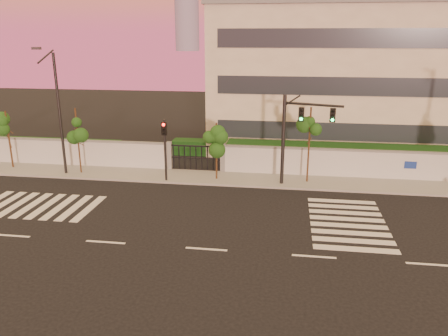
{
  "coord_description": "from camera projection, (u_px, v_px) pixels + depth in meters",
  "views": [
    {
      "loc": [
        3.52,
        -18.28,
        9.65
      ],
      "look_at": [
        -0.03,
        6.0,
        2.21
      ],
      "focal_mm": 35.0,
      "sensor_mm": 36.0,
      "label": 1
    }
  ],
  "objects": [
    {
      "name": "street_tree_b",
      "position": [
        8.0,
        127.0,
        32.14
      ],
      "size": [
        1.62,
        1.29,
        4.41
      ],
      "color": "#382314",
      "rests_on": "ground"
    },
    {
      "name": "perimeter_wall",
      "position": [
        238.0,
        159.0,
        31.64
      ],
      "size": [
        60.0,
        0.36,
        2.2
      ],
      "color": "#B9BBC0",
      "rests_on": "ground"
    },
    {
      "name": "ground",
      "position": [
        206.0,
        249.0,
        20.6
      ],
      "size": [
        120.0,
        120.0,
        0.0
      ],
      "primitive_type": "plane",
      "color": "black",
      "rests_on": "ground"
    },
    {
      "name": "institutional_building",
      "position": [
        352.0,
        77.0,
        38.39
      ],
      "size": [
        24.4,
        12.4,
        12.25
      ],
      "color": "#BBB19E",
      "rests_on": "ground"
    },
    {
      "name": "road_markings",
      "position": [
        191.0,
        216.0,
        24.37
      ],
      "size": [
        57.0,
        7.62,
        0.02
      ],
      "color": "silver",
      "rests_on": "ground"
    },
    {
      "name": "street_tree_d",
      "position": [
        217.0,
        138.0,
        29.53
      ],
      "size": [
        1.42,
        1.13,
        4.08
      ],
      "color": "#382314",
      "rests_on": "ground"
    },
    {
      "name": "street_tree_c",
      "position": [
        77.0,
        126.0,
        30.78
      ],
      "size": [
        1.35,
        1.07,
        4.83
      ],
      "color": "#382314",
      "rests_on": "ground"
    },
    {
      "name": "sidewalk",
      "position": [
        234.0,
        179.0,
        30.52
      ],
      "size": [
        60.0,
        3.0,
        0.15
      ],
      "primitive_type": "cube",
      "color": "gray",
      "rests_on": "ground"
    },
    {
      "name": "street_tree_e",
      "position": [
        310.0,
        128.0,
        28.69
      ],
      "size": [
        1.48,
        1.18,
        5.24
      ],
      "color": "#382314",
      "rests_on": "ground"
    },
    {
      "name": "traffic_signal_secondary",
      "position": [
        165.0,
        143.0,
        29.25
      ],
      "size": [
        0.34,
        0.33,
        4.35
      ],
      "rotation": [
        0.0,
        0.0,
        -0.27
      ],
      "color": "black",
      "rests_on": "ground"
    },
    {
      "name": "hedge_row",
      "position": [
        255.0,
        154.0,
        34.16
      ],
      "size": [
        41.0,
        4.25,
        1.8
      ],
      "color": "#0F3415",
      "rests_on": "ground"
    },
    {
      "name": "traffic_signal_main",
      "position": [
        296.0,
        130.0,
        28.2
      ],
      "size": [
        3.78,
        1.27,
        6.08
      ],
      "rotation": [
        0.0,
        0.0,
        -0.31
      ],
      "color": "black",
      "rests_on": "ground"
    },
    {
      "name": "streetlight_west",
      "position": [
        58.0,
        109.0,
        30.04
      ],
      "size": [
        0.54,
        2.16,
        9.0
      ],
      "color": "black",
      "rests_on": "ground"
    }
  ]
}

